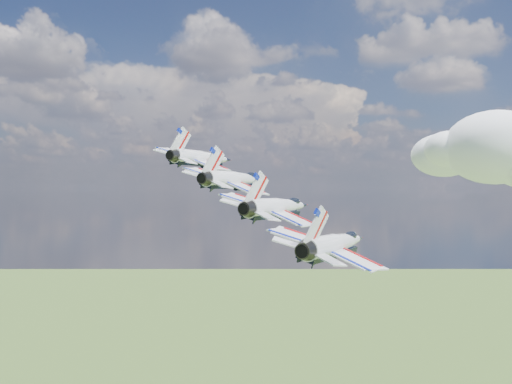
% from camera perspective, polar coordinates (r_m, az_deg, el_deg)
% --- Properties ---
extents(cloud_far, '(61.24, 48.12, 24.06)m').
position_cam_1_polar(cloud_far, '(261.26, 21.22, 3.60)').
color(cloud_far, white).
extents(jet_0, '(17.92, 20.52, 8.38)m').
position_cam_1_polar(jet_0, '(89.60, -5.32, 3.42)').
color(jet_0, white).
extents(jet_1, '(17.92, 20.52, 8.38)m').
position_cam_1_polar(jet_1, '(79.08, -2.00, 1.29)').
color(jet_1, silver).
extents(jet_2, '(17.92, 20.52, 8.38)m').
position_cam_1_polar(jet_2, '(69.05, 2.30, -1.48)').
color(jet_2, white).
extents(jet_3, '(17.92, 20.52, 8.38)m').
position_cam_1_polar(jet_3, '(59.75, 8.01, -5.14)').
color(jet_3, white).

